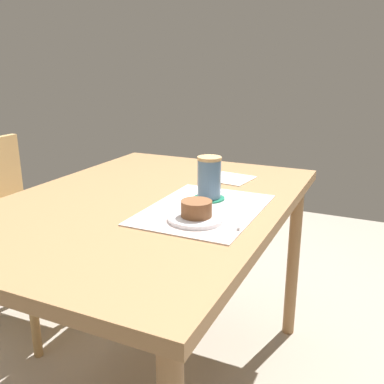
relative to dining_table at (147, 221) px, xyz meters
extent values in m
cylinder|color=#997047|center=(0.55, -0.37, -0.31)|extent=(0.05, 0.05, 0.69)
cylinder|color=#997047|center=(0.55, 0.37, -0.31)|extent=(0.05, 0.05, 0.69)
cube|color=#997047|center=(0.00, 0.00, 0.06)|extent=(1.22, 0.86, 0.04)
cylinder|color=tan|center=(0.32, 0.52, -0.45)|extent=(0.04, 0.04, 0.41)
cylinder|color=tan|center=(-0.04, 0.51, -0.45)|extent=(0.04, 0.04, 0.41)
cylinder|color=tan|center=(0.31, 0.88, -0.45)|extent=(0.04, 0.04, 0.41)
cube|color=tan|center=(0.13, 0.70, -0.23)|extent=(0.43, 0.43, 0.04)
cube|color=silver|center=(-0.02, -0.21, 0.08)|extent=(0.43, 0.31, 0.00)
cylinder|color=white|center=(-0.12, -0.23, 0.08)|extent=(0.16, 0.16, 0.01)
cylinder|color=brown|center=(-0.12, -0.23, 0.11)|extent=(0.08, 0.08, 0.04)
cylinder|color=#196B4C|center=(0.07, -0.19, 0.08)|extent=(0.10, 0.10, 0.00)
cylinder|color=slate|center=(0.07, -0.19, 0.14)|extent=(0.07, 0.07, 0.12)
cylinder|color=tan|center=(0.07, -0.19, 0.21)|extent=(0.07, 0.07, 0.01)
torus|color=slate|center=(0.11, -0.19, 0.15)|extent=(0.06, 0.01, 0.06)
cylinder|color=silver|center=(-0.08, -0.34, 0.08)|extent=(0.13, 0.03, 0.01)
cube|color=silver|center=(0.34, -0.16, 0.08)|extent=(0.17, 0.17, 0.00)
camera|label=1|loc=(-1.11, -0.68, 0.49)|focal=40.00mm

